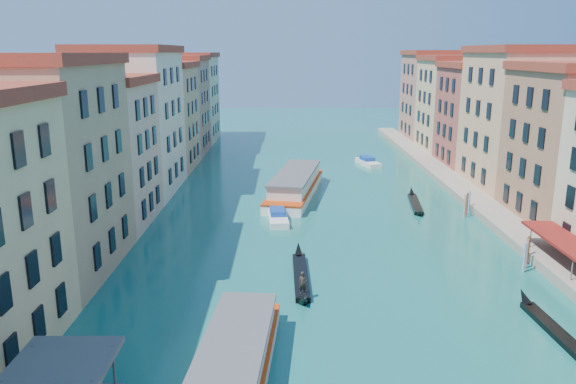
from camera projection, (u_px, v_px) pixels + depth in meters
name	position (u px, v px, depth m)	size (l,w,h in m)	color
left_bank_palazzos	(120.00, 132.00, 74.99)	(12.80, 128.40, 21.00)	tan
right_bank_palazzos	(536.00, 131.00, 75.46)	(12.80, 128.40, 21.00)	#AC5C45
quay	(472.00, 197.00, 77.68)	(4.00, 140.00, 1.00)	gray
vaporetto_near	(233.00, 367.00, 34.44)	(5.58, 18.81, 2.76)	silver
vaporetto_far	(295.00, 184.00, 80.73)	(9.16, 23.48, 3.41)	white
gondola_fore	(301.00, 274.00, 50.88)	(1.40, 13.57, 2.71)	black
gondola_right	(558.00, 330.00, 40.66)	(1.58, 11.94, 2.38)	black
gondola_far	(415.00, 202.00, 75.56)	(2.43, 12.62, 1.79)	black
motorboat_mid	(278.00, 217.00, 68.33)	(2.76, 7.11, 1.44)	white
motorboat_far	(368.00, 162.00, 102.41)	(4.12, 7.59, 1.50)	white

